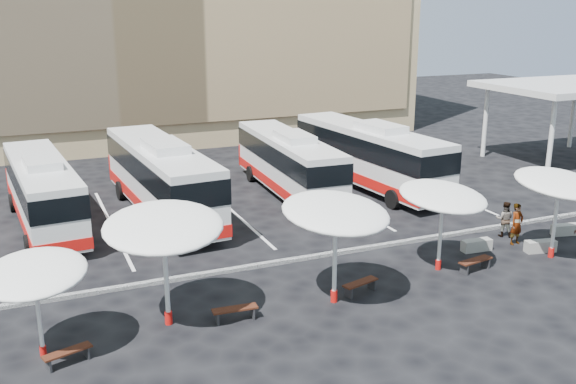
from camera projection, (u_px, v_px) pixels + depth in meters
name	position (u px, v px, depth m)	size (l,w,h in m)	color
ground	(294.00, 266.00, 25.67)	(120.00, 120.00, 0.00)	black
service_canopy	(568.00, 88.00, 42.18)	(10.00, 8.00, 5.20)	silver
curb_divider	(289.00, 260.00, 26.09)	(34.00, 0.25, 0.15)	black
bay_lines	(232.00, 210.00, 32.74)	(24.15, 12.00, 0.01)	white
bus_0	(42.00, 190.00, 29.94)	(3.22, 11.18, 3.50)	silver
bus_1	(161.00, 176.00, 31.60)	(3.44, 12.44, 3.90)	silver
bus_2	(288.00, 162.00, 35.22)	(3.00, 11.39, 3.58)	silver
bus_3	(369.00, 154.00, 36.50)	(3.69, 12.36, 3.86)	silver
sunshade_0	(34.00, 274.00, 18.30)	(3.84, 3.86, 3.14)	silver
sunshade_1	(163.00, 227.00, 20.08)	(4.45, 4.49, 3.96)	silver
sunshade_2	(336.00, 213.00, 21.69)	(4.72, 4.75, 3.88)	silver
sunshade_3	(443.00, 197.00, 24.56)	(4.37, 4.40, 3.54)	silver
sunshade_4	(559.00, 184.00, 25.75)	(4.48, 4.51, 3.73)	silver
wood_bench_0	(67.00, 354.00, 18.56)	(1.46, 0.78, 0.43)	black
wood_bench_1	(235.00, 311.00, 21.13)	(1.53, 0.50, 0.46)	black
wood_bench_2	(360.00, 284.00, 23.18)	(1.52, 0.77, 0.45)	black
wood_bench_3	(475.00, 262.00, 25.17)	(1.59, 0.67, 0.47)	black
conc_bench_0	(477.00, 245.00, 27.27)	(1.32, 0.44, 0.49)	gray
conc_bench_1	(540.00, 246.00, 27.16)	(1.32, 0.44, 0.49)	gray
conc_bench_2	(566.00, 230.00, 29.20)	(1.30, 0.43, 0.49)	gray
passenger_0	(517.00, 224.00, 27.87)	(0.67, 0.44, 1.84)	black
passenger_1	(505.00, 219.00, 28.84)	(0.79, 0.62, 1.63)	black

